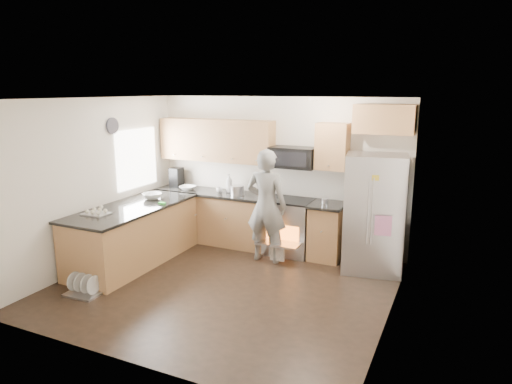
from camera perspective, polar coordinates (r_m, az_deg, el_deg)
The scene contains 8 objects.
ground at distance 6.58m, azimuth -4.12°, elevation -11.73°, with size 4.50×4.50×0.00m, color black.
room_shell at distance 6.11m, azimuth -4.60°, elevation 2.84°, with size 4.54×4.04×2.62m.
back_cabinet_run at distance 8.00m, azimuth -1.90°, elevation 0.07°, with size 4.45×0.64×2.50m.
peninsula at distance 7.55m, azimuth -15.01°, elevation -5.12°, with size 0.96×2.36×1.02m.
stove_range at distance 7.66m, azimuth 4.23°, elevation -2.77°, with size 0.76×0.97×1.79m.
refrigerator at distance 7.06m, azimuth 14.55°, elevation -2.65°, with size 0.98×0.82×1.79m.
person at distance 7.23m, azimuth 1.31°, elevation -1.75°, with size 0.66×0.44×1.82m, color slate.
dish_rack at distance 6.74m, azimuth -20.66°, elevation -11.23°, with size 0.49×0.40×0.29m.
Camera 1 is at (2.92, -5.23, 2.72)m, focal length 32.00 mm.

